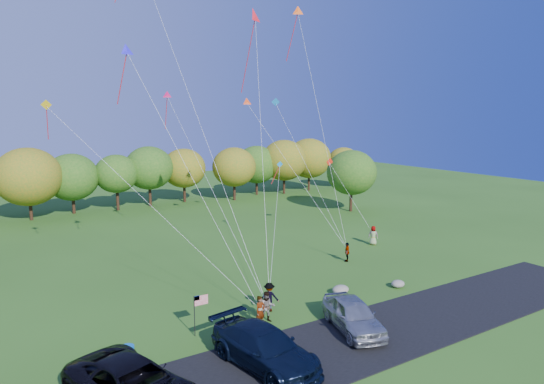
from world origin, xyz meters
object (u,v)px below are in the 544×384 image
Objects in this scene: flyer_b at (267,307)px; flyer_d at (347,252)px; flyer_e at (373,235)px; trash_barrel at (128,356)px; flyer_a at (260,311)px; flyer_c at (269,297)px; minivan_silver at (353,315)px; minivan_navy at (265,348)px; park_bench at (106,367)px.

flyer_d is at bearing 51.53° from flyer_b.
flyer_e is 1.82× the size of trash_barrel.
flyer_a is 1.00× the size of flyer_c.
minivan_silver is 18.25m from flyer_e.
flyer_e is (13.41, 12.38, -0.06)m from minivan_silver.
flyer_e reaches higher than trash_barrel.
flyer_a reaches higher than flyer_e.
flyer_a reaches higher than trash_barrel.
flyer_c is 17.58m from flyer_e.
flyer_c is at bearing 134.06° from minivan_silver.
minivan_navy is 6.10m from minivan_silver.
trash_barrel is at bearing 47.72° from flyer_c.
minivan_silver is 2.83× the size of park_bench.
minivan_silver is 2.85× the size of flyer_b.
flyer_d reaches higher than trash_barrel.
flyer_c is 1.86× the size of trash_barrel.
flyer_c is 1.13× the size of flyer_d.
minivan_silver is at bearing 153.35° from flyer_c.
minivan_silver reaches higher than park_bench.
park_bench is (-6.51, 2.94, -0.43)m from minivan_navy.
minivan_silver reaches higher than flyer_d.
minivan_navy is 7.16m from park_bench.
trash_barrel is at bearing 64.82° from flyer_e.
flyer_b is (2.73, 4.18, -0.07)m from minivan_navy.
trash_barrel is (-24.83, -9.47, -0.39)m from flyer_e.
flyer_d is (11.42, 6.31, -0.11)m from flyer_b.
flyer_d is 22.00m from park_bench.
flyer_a reaches higher than flyer_d.
flyer_c is 1.02× the size of flyer_e.
flyer_b is (-3.33, 3.49, -0.03)m from minivan_silver.
flyer_b is at bearing 4.15° from trash_barrel.
flyer_c is at bearing 31.54° from flyer_a.
flyer_b is 18.95m from flyer_e.
flyer_d is at bearing 67.42° from minivan_silver.
minivan_navy reaches higher than flyer_d.
minivan_navy is at bearing -131.57° from flyer_a.
minivan_silver is 4.82m from flyer_b.
minivan_navy is 6.53m from flyer_c.
flyer_c is 9.19m from trash_barrel.
flyer_e is 26.58m from trash_barrel.
flyer_c reaches higher than flyer_d.
minivan_silver is at bearing 86.65° from flyer_e.
flyer_c is (0.90, 1.24, -0.01)m from flyer_b.
flyer_b reaches higher than flyer_d.
flyer_a is (-3.97, 3.19, -0.05)m from minivan_silver.
flyer_d is (12.07, 6.61, -0.10)m from flyer_a.
trash_barrel is at bearing 137.24° from minivan_navy.
flyer_a is 2.19m from flyer_c.
flyer_d is at bearing 15.41° from flyer_a.
minivan_silver reaches higher than flyer_c.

